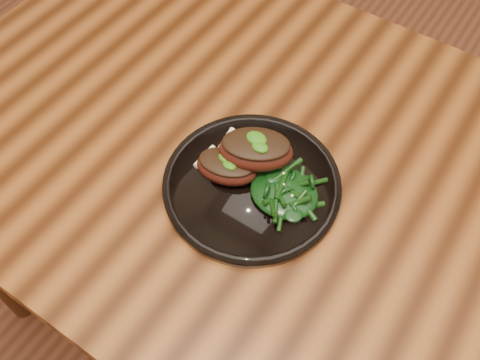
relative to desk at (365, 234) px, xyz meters
The scene contains 6 objects.
desk is the anchor object (origin of this frame).
plate 0.21m from the desk, 156.86° to the right, with size 0.27×0.27×0.02m.
lamb_chop_front 0.26m from the desk, 158.51° to the right, with size 0.11×0.08×0.04m.
lamb_chop_back 0.24m from the desk, 165.79° to the right, with size 0.13×0.11×0.05m.
herb_smear 0.23m from the desk, behind, with size 0.07×0.05×0.00m, color #194E08.
greens_heap 0.18m from the desk, 150.02° to the right, with size 0.10×0.10×0.04m.
Camera 1 is at (0.06, -0.46, 1.43)m, focal length 40.00 mm.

